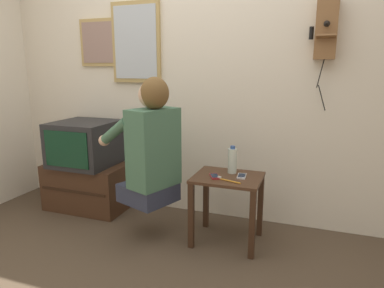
{
  "coord_description": "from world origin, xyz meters",
  "views": [
    {
      "loc": [
        0.92,
        -1.72,
        1.31
      ],
      "look_at": [
        0.08,
        0.6,
        0.76
      ],
      "focal_mm": 32.0,
      "sensor_mm": 36.0,
      "label": 1
    }
  ],
  "objects_px": {
    "framed_picture": "(99,43)",
    "cell_phone_held": "(215,176)",
    "television": "(85,143)",
    "toothbrush": "(227,180)",
    "person": "(151,146)",
    "water_bottle": "(232,160)",
    "cell_phone_spare": "(242,176)",
    "wall_mirror": "(136,42)",
    "wall_phone_antique": "(326,28)"
  },
  "relations": [
    {
      "from": "television",
      "to": "cell_phone_held",
      "type": "bearing_deg",
      "value": -10.16
    },
    {
      "from": "television",
      "to": "water_bottle",
      "type": "height_order",
      "value": "television"
    },
    {
      "from": "person",
      "to": "toothbrush",
      "type": "bearing_deg",
      "value": -65.84
    },
    {
      "from": "framed_picture",
      "to": "water_bottle",
      "type": "bearing_deg",
      "value": -14.24
    },
    {
      "from": "person",
      "to": "cell_phone_spare",
      "type": "bearing_deg",
      "value": -55.1
    },
    {
      "from": "wall_mirror",
      "to": "wall_phone_antique",
      "type": "bearing_deg",
      "value": -1.48
    },
    {
      "from": "cell_phone_held",
      "to": "wall_phone_antique",
      "type": "bearing_deg",
      "value": 6.44
    },
    {
      "from": "television",
      "to": "water_bottle",
      "type": "xyz_separation_m",
      "value": [
        1.4,
        -0.09,
        -0.01
      ]
    },
    {
      "from": "person",
      "to": "water_bottle",
      "type": "bearing_deg",
      "value": -46.5
    },
    {
      "from": "wall_mirror",
      "to": "water_bottle",
      "type": "bearing_deg",
      "value": -19.4
    },
    {
      "from": "cell_phone_held",
      "to": "cell_phone_spare",
      "type": "distance_m",
      "value": 0.2
    },
    {
      "from": "wall_phone_antique",
      "to": "wall_mirror",
      "type": "distance_m",
      "value": 1.58
    },
    {
      "from": "cell_phone_held",
      "to": "cell_phone_spare",
      "type": "bearing_deg",
      "value": -5.39
    },
    {
      "from": "cell_phone_spare",
      "to": "toothbrush",
      "type": "distance_m",
      "value": 0.15
    },
    {
      "from": "framed_picture",
      "to": "wall_mirror",
      "type": "xyz_separation_m",
      "value": [
        0.39,
        -0.0,
        -0.01
      ]
    },
    {
      "from": "person",
      "to": "water_bottle",
      "type": "height_order",
      "value": "person"
    },
    {
      "from": "wall_phone_antique",
      "to": "cell_phone_spare",
      "type": "height_order",
      "value": "wall_phone_antique"
    },
    {
      "from": "wall_mirror",
      "to": "toothbrush",
      "type": "relative_size",
      "value": 3.87
    },
    {
      "from": "television",
      "to": "framed_picture",
      "type": "height_order",
      "value": "framed_picture"
    },
    {
      "from": "framed_picture",
      "to": "cell_phone_spare",
      "type": "relative_size",
      "value": 3.29
    },
    {
      "from": "toothbrush",
      "to": "cell_phone_held",
      "type": "bearing_deg",
      "value": 79.84
    },
    {
      "from": "framed_picture",
      "to": "cell_phone_held",
      "type": "bearing_deg",
      "value": -21.13
    },
    {
      "from": "cell_phone_spare",
      "to": "wall_phone_antique",
      "type": "bearing_deg",
      "value": 31.05
    },
    {
      "from": "television",
      "to": "toothbrush",
      "type": "relative_size",
      "value": 2.95
    },
    {
      "from": "person",
      "to": "cell_phone_spare",
      "type": "height_order",
      "value": "person"
    },
    {
      "from": "wall_phone_antique",
      "to": "water_bottle",
      "type": "xyz_separation_m",
      "value": [
        -0.59,
        -0.3,
        -0.97
      ]
    },
    {
      "from": "cell_phone_held",
      "to": "cell_phone_spare",
      "type": "xyz_separation_m",
      "value": [
        0.19,
        0.07,
        0.0
      ]
    },
    {
      "from": "cell_phone_spare",
      "to": "toothbrush",
      "type": "bearing_deg",
      "value": -125.67
    },
    {
      "from": "framed_picture",
      "to": "wall_mirror",
      "type": "bearing_deg",
      "value": -0.46
    },
    {
      "from": "person",
      "to": "wall_mirror",
      "type": "height_order",
      "value": "wall_mirror"
    },
    {
      "from": "cell_phone_spare",
      "to": "water_bottle",
      "type": "bearing_deg",
      "value": 135.29
    },
    {
      "from": "television",
      "to": "water_bottle",
      "type": "distance_m",
      "value": 1.41
    },
    {
      "from": "television",
      "to": "wall_mirror",
      "type": "xyz_separation_m",
      "value": [
        0.42,
        0.26,
        0.9
      ]
    },
    {
      "from": "person",
      "to": "toothbrush",
      "type": "height_order",
      "value": "person"
    },
    {
      "from": "wall_mirror",
      "to": "cell_phone_spare",
      "type": "relative_size",
      "value": 5.4
    },
    {
      "from": "wall_mirror",
      "to": "cell_phone_held",
      "type": "height_order",
      "value": "wall_mirror"
    },
    {
      "from": "wall_mirror",
      "to": "cell_phone_held",
      "type": "xyz_separation_m",
      "value": [
        0.88,
        -0.49,
        -1.0
      ]
    },
    {
      "from": "wall_phone_antique",
      "to": "framed_picture",
      "type": "bearing_deg",
      "value": 178.72
    },
    {
      "from": "television",
      "to": "cell_phone_spare",
      "type": "height_order",
      "value": "television"
    },
    {
      "from": "framed_picture",
      "to": "wall_mirror",
      "type": "distance_m",
      "value": 0.39
    },
    {
      "from": "toothbrush",
      "to": "person",
      "type": "bearing_deg",
      "value": 110.5
    },
    {
      "from": "wall_phone_antique",
      "to": "toothbrush",
      "type": "bearing_deg",
      "value": -138.86
    },
    {
      "from": "cell_phone_spare",
      "to": "water_bottle",
      "type": "relative_size",
      "value": 0.61
    },
    {
      "from": "television",
      "to": "wall_mirror",
      "type": "distance_m",
      "value": 1.02
    },
    {
      "from": "water_bottle",
      "to": "cell_phone_held",
      "type": "bearing_deg",
      "value": -124.02
    },
    {
      "from": "water_bottle",
      "to": "framed_picture",
      "type": "bearing_deg",
      "value": 165.76
    },
    {
      "from": "framed_picture",
      "to": "water_bottle",
      "type": "xyz_separation_m",
      "value": [
        1.37,
        -0.35,
        -0.92
      ]
    },
    {
      "from": "framed_picture",
      "to": "toothbrush",
      "type": "bearing_deg",
      "value": -21.66
    },
    {
      "from": "wall_phone_antique",
      "to": "framed_picture",
      "type": "distance_m",
      "value": 1.97
    },
    {
      "from": "person",
      "to": "framed_picture",
      "type": "xyz_separation_m",
      "value": [
        -0.81,
        0.58,
        0.79
      ]
    }
  ]
}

